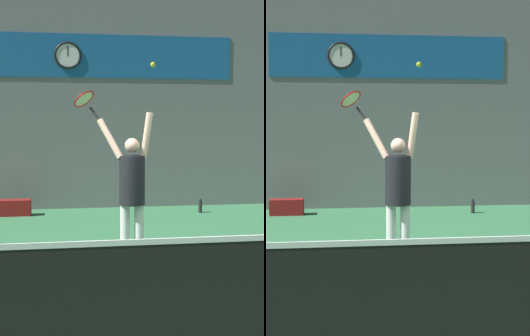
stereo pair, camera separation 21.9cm
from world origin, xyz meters
The scene contains 10 objects.
ground_plane centered at (0.00, 0.00, 0.00)m, with size 18.00×18.00×0.00m, color #387A4C.
back_wall centered at (0.00, 5.85, 2.50)m, with size 18.00×0.10×5.00m.
sponsor_banner centered at (0.00, 5.79, 3.47)m, with size 5.36×0.02×0.97m.
scoreboard_clock centered at (-1.09, 5.77, 3.47)m, with size 0.61×0.06×0.61m.
court_net centered at (0.00, -1.10, 0.50)m, with size 8.85×0.07×1.06m.
tennis_player centered at (-0.31, 1.26, 1.08)m, with size 0.77×0.44×2.09m.
tennis_racket centered at (-0.91, 1.61, 2.26)m, with size 0.42×0.42×0.42m.
tennis_ball centered at (-0.04, 1.17, 2.70)m, with size 0.07×0.07×0.07m.
water_bottle centered at (1.74, 4.89, 0.14)m, with size 0.09×0.09×0.30m.
equipment_bag centered at (-2.27, 5.12, 0.17)m, with size 0.70×0.27×0.34m.
Camera 1 is at (-1.21, -4.93, 1.92)m, focal length 50.00 mm.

